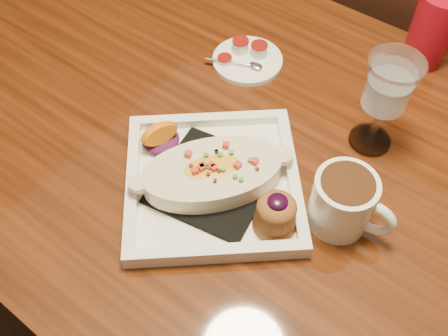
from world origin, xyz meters
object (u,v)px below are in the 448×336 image
Objects in this scene: plate at (217,180)px; goblet at (388,89)px; table at (261,183)px; coffee_mug at (344,201)px; red_tumbler at (433,29)px; saucer at (247,58)px; chair_far at (389,62)px.

goblet is (0.15, 0.24, 0.10)m from plate.
table is 0.17m from plate.
coffee_mug is 0.19m from goblet.
red_tumbler is at bearing 93.66° from goblet.
plate reaches higher than saucer.
table is 8.21× the size of goblet.
plate is 2.14× the size of goblet.
plate is at bearing 88.77° from chair_far.
red_tumbler is (0.28, 0.21, 0.07)m from saucer.
table is at bearing -136.01° from goblet.
plate is 2.92× the size of coffee_mug.
coffee_mug is 0.73× the size of goblet.
chair_far is at bearing 90.00° from table.
chair_far is 5.09× the size of goblet.
red_tumbler reaches higher than coffee_mug.
goblet reaches higher than saucer.
saucer is at bearing 172.38° from goblet.
table is 1.61× the size of chair_far.
saucer is (-0.16, 0.17, 0.11)m from table.
red_tumbler reaches higher than saucer.
chair_far reaches higher than plate.
table is at bearing 161.28° from coffee_mug.
saucer is 0.36m from red_tumbler.
table is 0.29m from goblet.
red_tumbler is (-0.02, 0.25, -0.05)m from goblet.
chair_far is at bearing 105.02° from goblet.
chair_far is 0.79m from plate.
plate is 2.78× the size of saucer.
plate is at bearing -121.68° from goblet.
saucer is at bearing 133.31° from table.
chair_far is 6.97× the size of coffee_mug.
coffee_mug is at bearing -14.88° from table.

